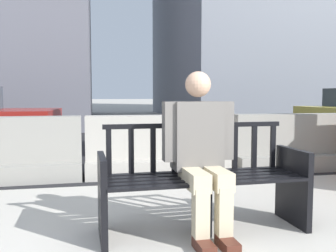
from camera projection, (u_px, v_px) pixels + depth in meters
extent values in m
cube|color=black|center=(103.00, 135.00, 10.55)|extent=(120.00, 12.00, 0.01)
cube|color=black|center=(102.00, 198.00, 2.89)|extent=(0.07, 0.51, 0.66)
cube|color=black|center=(293.00, 186.00, 3.26)|extent=(0.07, 0.51, 0.66)
cube|color=black|center=(203.00, 204.00, 3.08)|extent=(0.05, 0.33, 0.45)
cube|color=black|center=(213.00, 184.00, 2.84)|extent=(1.60, 0.12, 0.02)
cube|color=black|center=(208.00, 181.00, 2.95)|extent=(1.60, 0.12, 0.02)
cube|color=black|center=(204.00, 178.00, 3.06)|extent=(1.60, 0.12, 0.02)
cube|color=black|center=(199.00, 175.00, 3.17)|extent=(1.60, 0.12, 0.02)
cube|color=black|center=(195.00, 172.00, 3.29)|extent=(1.60, 0.12, 0.02)
cube|color=black|center=(195.00, 125.00, 3.26)|extent=(1.60, 0.09, 0.04)
cube|color=black|center=(109.00, 152.00, 3.11)|extent=(0.04, 0.03, 0.38)
cube|color=black|center=(131.00, 151.00, 3.15)|extent=(0.04, 0.03, 0.38)
cube|color=black|center=(153.00, 150.00, 3.19)|extent=(0.04, 0.03, 0.38)
cube|color=black|center=(174.00, 150.00, 3.24)|extent=(0.04, 0.03, 0.38)
cube|color=black|center=(195.00, 149.00, 3.28)|extent=(0.04, 0.03, 0.38)
cube|color=black|center=(215.00, 148.00, 3.32)|extent=(0.04, 0.03, 0.38)
cube|color=black|center=(235.00, 148.00, 3.36)|extent=(0.04, 0.03, 0.38)
cube|color=black|center=(254.00, 147.00, 3.40)|extent=(0.04, 0.03, 0.38)
cube|color=black|center=(273.00, 146.00, 3.45)|extent=(0.04, 0.03, 0.38)
cube|color=black|center=(102.00, 158.00, 2.84)|extent=(0.06, 0.46, 0.03)
cube|color=black|center=(295.00, 151.00, 3.21)|extent=(0.06, 0.46, 0.03)
cube|color=#66605B|center=(197.00, 135.00, 3.09)|extent=(0.41, 0.25, 0.56)
sphere|color=tan|center=(198.00, 84.00, 3.04)|extent=(0.21, 0.21, 0.21)
cube|color=#C6B793|center=(194.00, 179.00, 2.88)|extent=(0.15, 0.44, 0.14)
cube|color=#C6B793|center=(216.00, 177.00, 2.93)|extent=(0.15, 0.44, 0.14)
cube|color=#C6B793|center=(201.00, 218.00, 2.74)|extent=(0.11, 0.11, 0.45)
cube|color=#C6B793|center=(224.00, 216.00, 2.78)|extent=(0.11, 0.11, 0.45)
cube|color=#4C2319|center=(204.00, 246.00, 2.68)|extent=(0.12, 0.26, 0.08)
cube|color=#4C2319|center=(227.00, 244.00, 2.72)|extent=(0.12, 0.26, 0.08)
cube|color=#66605B|center=(169.00, 132.00, 3.01)|extent=(0.09, 0.12, 0.48)
cube|color=#66605B|center=(226.00, 130.00, 3.12)|extent=(0.09, 0.12, 0.48)
cube|color=#ADA89E|center=(158.00, 166.00, 5.28)|extent=(2.02, 0.74, 0.24)
cube|color=#ADA89E|center=(158.00, 137.00, 5.25)|extent=(2.01, 0.36, 0.60)
cube|color=gray|center=(3.00, 172.00, 4.88)|extent=(2.02, 0.75, 0.24)
cube|color=gray|center=(2.00, 140.00, 4.84)|extent=(2.01, 0.37, 0.60)
cube|color=gray|center=(297.00, 161.00, 5.69)|extent=(2.02, 0.73, 0.24)
cube|color=gray|center=(297.00, 134.00, 5.65)|extent=(2.01, 0.35, 0.60)
cylinder|color=black|center=(319.00, 124.00, 10.46)|extent=(0.65, 0.25, 0.64)
cylinder|color=black|center=(22.00, 130.00, 8.62)|extent=(0.65, 0.26, 0.64)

